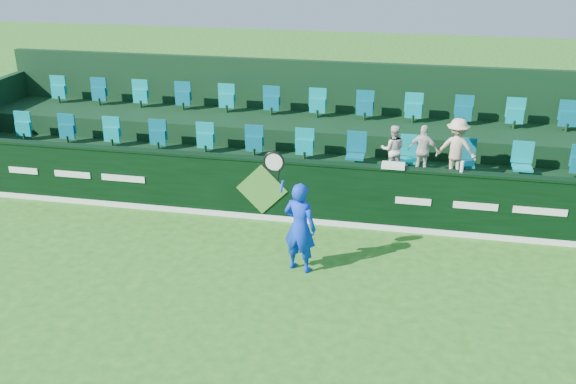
% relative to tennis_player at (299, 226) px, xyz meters
% --- Properties ---
extents(ground, '(60.00, 60.00, 0.00)m').
position_rel_tennis_player_xyz_m(ground, '(-1.15, -1.98, -0.86)').
color(ground, '#236518').
rests_on(ground, ground).
extents(sponsor_hoarding, '(16.00, 0.25, 1.35)m').
position_rel_tennis_player_xyz_m(sponsor_hoarding, '(-1.15, 2.02, -0.18)').
color(sponsor_hoarding, black).
rests_on(sponsor_hoarding, ground).
extents(stand_tier_front, '(16.00, 2.00, 0.80)m').
position_rel_tennis_player_xyz_m(stand_tier_front, '(-1.15, 3.12, -0.46)').
color(stand_tier_front, black).
rests_on(stand_tier_front, ground).
extents(stand_tier_back, '(16.00, 1.80, 1.30)m').
position_rel_tennis_player_xyz_m(stand_tier_back, '(-1.15, 5.02, -0.21)').
color(stand_tier_back, black).
rests_on(stand_tier_back, ground).
extents(stand_rear, '(16.00, 4.10, 2.60)m').
position_rel_tennis_player_xyz_m(stand_rear, '(-1.15, 5.46, 0.36)').
color(stand_rear, black).
rests_on(stand_rear, ground).
extents(seat_row_front, '(13.50, 0.50, 0.60)m').
position_rel_tennis_player_xyz_m(seat_row_front, '(-1.15, 3.52, 0.24)').
color(seat_row_front, '#048F92').
rests_on(seat_row_front, stand_tier_front).
extents(seat_row_back, '(13.50, 0.50, 0.60)m').
position_rel_tennis_player_xyz_m(seat_row_back, '(-1.15, 5.32, 0.74)').
color(seat_row_back, '#048F92').
rests_on(seat_row_back, stand_tier_back).
extents(tennis_player, '(1.01, 0.56, 2.29)m').
position_rel_tennis_player_xyz_m(tennis_player, '(0.00, 0.00, 0.00)').
color(tennis_player, '#0C33D7').
rests_on(tennis_player, ground).
extents(spectator_left, '(0.56, 0.46, 1.08)m').
position_rel_tennis_player_xyz_m(spectator_left, '(1.45, 3.14, 0.48)').
color(spectator_left, silver).
rests_on(spectator_left, stand_tier_front).
extents(spectator_middle, '(0.70, 0.43, 1.11)m').
position_rel_tennis_player_xyz_m(spectator_middle, '(2.08, 3.14, 0.50)').
color(spectator_middle, silver).
rests_on(spectator_middle, stand_tier_front).
extents(spectator_right, '(0.90, 0.60, 1.30)m').
position_rel_tennis_player_xyz_m(spectator_right, '(2.76, 3.14, 0.59)').
color(spectator_right, beige).
rests_on(spectator_right, stand_tier_front).
extents(towel, '(0.45, 0.29, 0.07)m').
position_rel_tennis_player_xyz_m(towel, '(1.51, 2.02, 0.53)').
color(towel, white).
rests_on(towel, sponsor_hoarding).
extents(drinks_bottle, '(0.07, 0.07, 0.22)m').
position_rel_tennis_player_xyz_m(drinks_bottle, '(2.82, 2.02, 0.60)').
color(drinks_bottle, white).
rests_on(drinks_bottle, sponsor_hoarding).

